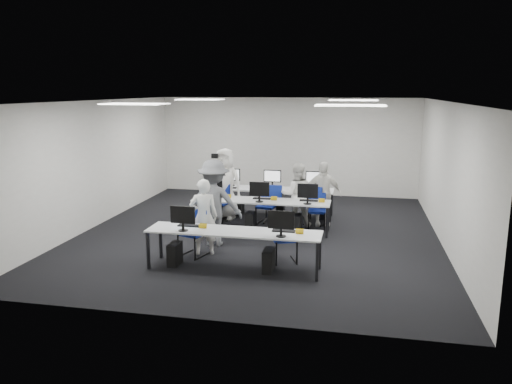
% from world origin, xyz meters
% --- Properties ---
extents(room, '(9.00, 9.02, 3.00)m').
position_xyz_m(room, '(0.00, 0.00, 1.50)').
color(room, black).
rests_on(room, ground).
extents(ceiling_panels, '(5.20, 4.60, 0.02)m').
position_xyz_m(ceiling_panels, '(0.00, 0.00, 2.98)').
color(ceiling_panels, white).
rests_on(ceiling_panels, room).
extents(desk_front, '(3.20, 0.70, 0.73)m').
position_xyz_m(desk_front, '(0.00, -2.40, 0.68)').
color(desk_front, '#BCBFC1').
rests_on(desk_front, ground).
extents(desk_mid, '(3.20, 0.70, 0.73)m').
position_xyz_m(desk_mid, '(0.00, 0.20, 0.68)').
color(desk_mid, '#BCBFC1').
rests_on(desk_mid, ground).
extents(desk_back, '(3.20, 0.70, 0.73)m').
position_xyz_m(desk_back, '(0.00, 1.60, 0.68)').
color(desk_back, '#BCBFC1').
rests_on(desk_back, ground).
extents(equipment_front, '(2.51, 0.41, 1.19)m').
position_xyz_m(equipment_front, '(-0.19, -2.42, 0.36)').
color(equipment_front, '#0B5392').
rests_on(equipment_front, desk_front).
extents(equipment_mid, '(2.91, 0.41, 1.19)m').
position_xyz_m(equipment_mid, '(-0.19, 0.18, 0.36)').
color(equipment_mid, white).
rests_on(equipment_mid, desk_mid).
extents(equipment_back, '(2.91, 0.41, 1.19)m').
position_xyz_m(equipment_back, '(0.19, 1.62, 0.36)').
color(equipment_back, white).
rests_on(equipment_back, desk_back).
extents(chair_0, '(0.57, 0.60, 0.91)m').
position_xyz_m(chair_0, '(-0.97, -1.82, 0.29)').
color(chair_0, '#101187').
rests_on(chair_0, ground).
extents(chair_1, '(0.58, 0.60, 0.89)m').
position_xyz_m(chair_1, '(0.84, -1.80, 0.28)').
color(chair_1, '#101187').
rests_on(chair_1, ground).
extents(chair_2, '(0.54, 0.57, 0.92)m').
position_xyz_m(chair_2, '(-1.19, 0.84, 0.29)').
color(chair_2, '#101187').
rests_on(chair_2, ground).
extents(chair_3, '(0.48, 0.51, 0.85)m').
position_xyz_m(chair_3, '(0.01, 0.83, 0.27)').
color(chair_3, '#101187').
rests_on(chair_3, ground).
extents(chair_4, '(0.43, 0.46, 0.83)m').
position_xyz_m(chair_4, '(1.27, 0.65, 0.26)').
color(chair_4, '#101187').
rests_on(chair_4, ground).
extents(chair_5, '(0.46, 0.49, 0.81)m').
position_xyz_m(chair_5, '(-1.24, 0.96, 0.26)').
color(chair_5, '#101187').
rests_on(chair_5, ground).
extents(chair_6, '(0.50, 0.54, 0.97)m').
position_xyz_m(chair_6, '(0.16, 1.04, 0.31)').
color(chair_6, '#101187').
rests_on(chair_6, ground).
extents(chair_7, '(0.59, 0.62, 0.96)m').
position_xyz_m(chair_7, '(1.20, 1.07, 0.30)').
color(chair_7, '#101187').
rests_on(chair_7, ground).
extents(handbag, '(0.45, 0.36, 0.32)m').
position_xyz_m(handbag, '(-1.22, 0.24, 0.89)').
color(handbag, '#94724C').
rests_on(handbag, desk_mid).
extents(student_0, '(0.64, 0.52, 1.53)m').
position_xyz_m(student_0, '(-0.80, -1.67, 0.77)').
color(student_0, white).
rests_on(student_0, ground).
extents(student_1, '(0.85, 0.72, 1.54)m').
position_xyz_m(student_1, '(0.76, 0.78, 0.77)').
color(student_1, white).
rests_on(student_1, ground).
extents(student_2, '(0.94, 0.66, 1.80)m').
position_xyz_m(student_2, '(-1.10, 1.13, 0.90)').
color(student_2, white).
rests_on(student_2, ground).
extents(student_3, '(0.96, 0.51, 1.56)m').
position_xyz_m(student_3, '(1.36, 0.97, 0.78)').
color(student_3, white).
rests_on(student_3, ground).
extents(photographer, '(1.23, 0.77, 1.83)m').
position_xyz_m(photographer, '(-0.76, -1.06, 0.91)').
color(photographer, slate).
rests_on(photographer, ground).
extents(dslr_camera, '(0.15, 0.19, 0.10)m').
position_xyz_m(dslr_camera, '(-0.77, -0.88, 1.89)').
color(dslr_camera, black).
rests_on(dslr_camera, photographer).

